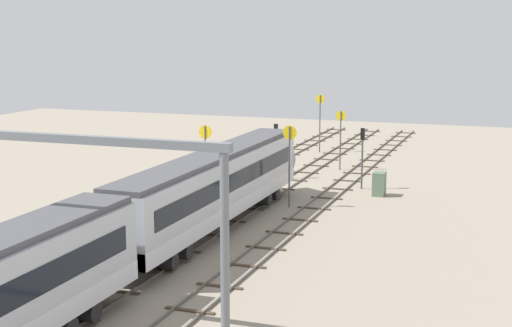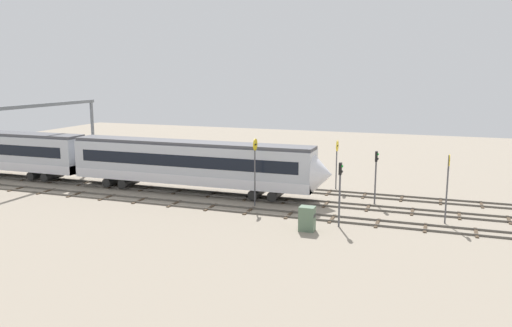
# 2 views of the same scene
# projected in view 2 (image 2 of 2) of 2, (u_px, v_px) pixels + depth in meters

# --- Properties ---
(ground_plane) EXTENTS (110.02, 110.02, 0.00)m
(ground_plane) POSITION_uv_depth(u_px,v_px,m) (230.00, 196.00, 47.72)
(ground_plane) COLOR gray
(track_near_foreground) EXTENTS (94.02, 2.40, 0.16)m
(track_near_foreground) POSITION_uv_depth(u_px,v_px,m) (210.00, 207.00, 43.68)
(track_near_foreground) COLOR #59544C
(track_near_foreground) RESTS_ON ground
(track_with_train) EXTENTS (94.02, 2.40, 0.16)m
(track_with_train) POSITION_uv_depth(u_px,v_px,m) (230.00, 195.00, 47.70)
(track_with_train) COLOR #59544C
(track_with_train) RESTS_ON ground
(track_middle) EXTENTS (94.02, 2.40, 0.16)m
(track_middle) POSITION_uv_depth(u_px,v_px,m) (246.00, 186.00, 51.73)
(track_middle) COLOR #59544C
(track_middle) RESTS_ON ground
(train) EXTENTS (50.40, 3.24, 4.80)m
(train) POSITION_uv_depth(u_px,v_px,m) (86.00, 158.00, 52.50)
(train) COLOR #B7BCC6
(train) RESTS_ON ground
(overhead_gantry) EXTENTS (0.40, 15.02, 8.21)m
(overhead_gantry) POSITION_uv_depth(u_px,v_px,m) (48.00, 124.00, 53.33)
(overhead_gantry) COLOR slate
(overhead_gantry) RESTS_ON ground
(speed_sign_near_foreground) EXTENTS (0.14, 1.00, 5.85)m
(speed_sign_near_foreground) POSITION_uv_depth(u_px,v_px,m) (255.00, 162.00, 43.57)
(speed_sign_near_foreground) COLOR #4C4C51
(speed_sign_near_foreground) RESTS_ON ground
(speed_sign_mid_trackside) EXTENTS (0.14, 1.10, 4.85)m
(speed_sign_mid_trackside) POSITION_uv_depth(u_px,v_px,m) (337.00, 156.00, 50.04)
(speed_sign_mid_trackside) COLOR #4C4C51
(speed_sign_mid_trackside) RESTS_ON ground
(speed_sign_distant_end) EXTENTS (0.14, 0.89, 5.34)m
(speed_sign_distant_end) POSITION_uv_depth(u_px,v_px,m) (448.00, 179.00, 38.56)
(speed_sign_distant_end) COLOR #4C4C51
(speed_sign_distant_end) RESTS_ON ground
(signal_light_trackside_approach) EXTENTS (0.31, 0.32, 4.85)m
(signal_light_trackside_approach) POSITION_uv_depth(u_px,v_px,m) (340.00, 185.00, 37.79)
(signal_light_trackside_approach) COLOR #4C4C51
(signal_light_trackside_approach) RESTS_ON ground
(signal_light_trackside_departure) EXTENTS (0.31, 0.32, 4.66)m
(signal_light_trackside_departure) POSITION_uv_depth(u_px,v_px,m) (376.00, 170.00, 44.40)
(signal_light_trackside_departure) COLOR #4C4C51
(signal_light_trackside_departure) RESTS_ON ground
(relay_cabinet) EXTENTS (1.13, 0.90, 1.81)m
(relay_cabinet) POSITION_uv_depth(u_px,v_px,m) (307.00, 219.00, 37.22)
(relay_cabinet) COLOR #597259
(relay_cabinet) RESTS_ON ground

